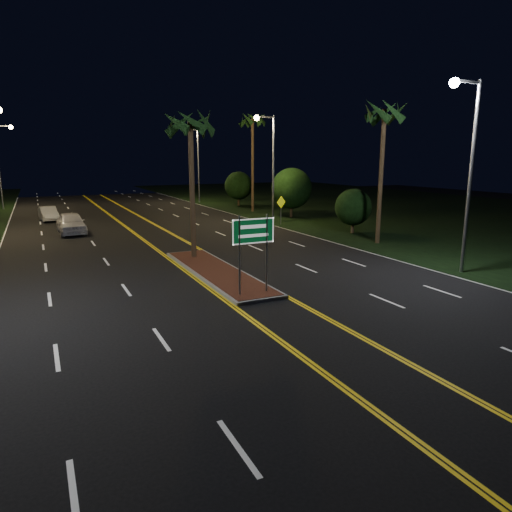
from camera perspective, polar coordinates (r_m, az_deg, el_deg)
ground at (r=16.28m, az=3.92°, el=-7.71°), size 120.00×120.00×0.00m
grass_right at (r=53.95m, az=18.82°, el=5.67°), size 40.00×110.00×0.01m
median_island at (r=22.34m, az=-4.96°, el=-1.97°), size 2.25×10.25×0.17m
highway_sign at (r=18.06m, az=-0.35°, el=2.21°), size 1.80×0.08×3.20m
streetlight_left_far at (r=57.37m, az=-29.23°, el=10.81°), size 1.91×0.44×9.00m
streetlight_right_near at (r=23.78m, az=24.86°, el=11.39°), size 1.91×0.44×9.00m
streetlight_right_mid at (r=39.71m, az=1.69°, el=12.37°), size 1.91×0.44×9.00m
streetlight_right_far at (r=58.21m, az=-7.59°, el=12.22°), size 1.91×0.44×9.00m
palm_median at (r=25.03m, az=-8.23°, el=16.06°), size 2.40×2.40×8.30m
palm_right_near at (r=30.88m, az=15.77°, el=16.74°), size 2.40×2.40×9.30m
palm_right_far at (r=47.99m, az=-0.44°, el=16.51°), size 2.40×2.40×10.30m
shrub_near at (r=34.68m, az=12.06°, el=5.99°), size 2.70×2.70×3.30m
shrub_mid at (r=43.19m, az=4.47°, el=8.44°), size 3.78×3.78×4.62m
shrub_far at (r=53.83m, az=-2.21°, el=8.79°), size 3.24×3.24×3.96m
car_near at (r=36.62m, az=-22.12°, el=4.05°), size 2.54×5.56×1.83m
car_far at (r=44.94m, az=-24.54°, el=4.96°), size 2.30×4.54×1.46m
warning_sign at (r=38.40m, az=3.15°, el=6.22°), size 0.97×0.33×2.40m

